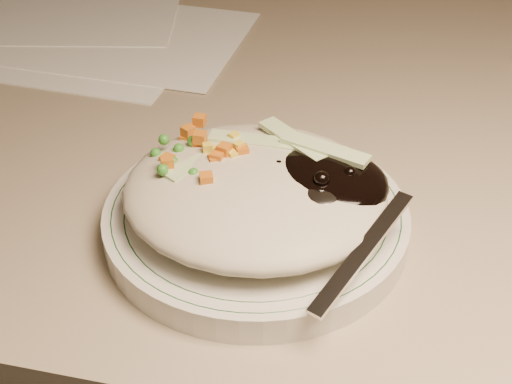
# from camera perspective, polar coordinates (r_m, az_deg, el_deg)

# --- Properties ---
(desk) EXTENTS (1.40, 0.70, 0.74)m
(desk) POSITION_cam_1_polar(r_m,az_deg,el_deg) (0.81, 8.06, -6.31)
(desk) COLOR gray
(desk) RESTS_ON ground
(plate) EXTENTS (0.23, 0.23, 0.02)m
(plate) POSITION_cam_1_polar(r_m,az_deg,el_deg) (0.54, 0.00, -2.24)
(plate) COLOR silver
(plate) RESTS_ON desk
(plate_rim) EXTENTS (0.22, 0.22, 0.00)m
(plate_rim) POSITION_cam_1_polar(r_m,az_deg,el_deg) (0.53, -0.00, -1.39)
(plate_rim) COLOR #144723
(plate_rim) RESTS_ON plate
(meal) EXTENTS (0.21, 0.19, 0.05)m
(meal) POSITION_cam_1_polar(r_m,az_deg,el_deg) (0.51, 0.45, 0.39)
(meal) COLOR #B8AF95
(meal) RESTS_ON plate
(papers) EXTENTS (0.42, 0.33, 0.00)m
(papers) POSITION_cam_1_polar(r_m,az_deg,el_deg) (0.89, -14.13, 12.55)
(papers) COLOR white
(papers) RESTS_ON desk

